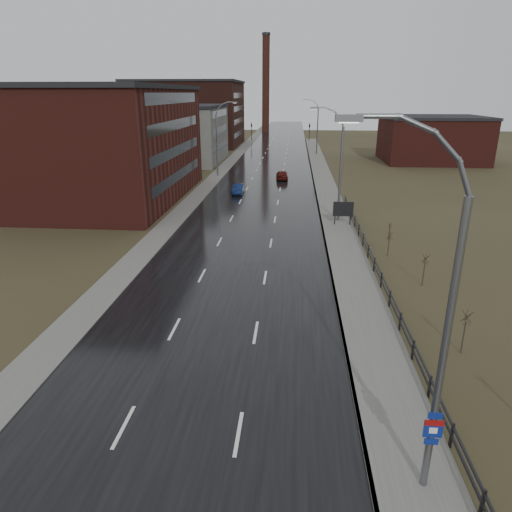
% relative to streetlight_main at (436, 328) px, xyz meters
% --- Properties ---
extents(road, '(14.00, 300.00, 0.06)m').
position_rel_streetlight_main_xyz_m(road, '(-8.47, 58.00, -6.03)').
color(road, black).
rests_on(road, ground).
extents(sidewalk_right, '(3.20, 180.00, 0.18)m').
position_rel_streetlight_main_xyz_m(sidewalk_right, '(0.13, 33.00, -5.97)').
color(sidewalk_right, '#595651').
rests_on(sidewalk_right, ground).
extents(curb_right, '(0.16, 180.00, 0.18)m').
position_rel_streetlight_main_xyz_m(curb_right, '(-1.39, 33.00, -5.97)').
color(curb_right, slate).
rests_on(curb_right, ground).
extents(sidewalk_left, '(2.40, 260.00, 0.12)m').
position_rel_streetlight_main_xyz_m(sidewalk_left, '(-16.67, 58.00, -6.00)').
color(sidewalk_left, '#595651').
rests_on(sidewalk_left, ground).
extents(warehouse_near, '(22.44, 28.56, 13.50)m').
position_rel_streetlight_main_xyz_m(warehouse_near, '(-29.46, 43.00, 0.70)').
color(warehouse_near, '#471914').
rests_on(warehouse_near, ground).
extents(warehouse_mid, '(16.32, 20.40, 10.50)m').
position_rel_streetlight_main_xyz_m(warehouse_mid, '(-26.46, 76.00, -0.80)').
color(warehouse_mid, slate).
rests_on(warehouse_mid, ground).
extents(warehouse_far, '(26.52, 24.48, 15.50)m').
position_rel_streetlight_main_xyz_m(warehouse_far, '(-31.47, 106.00, 1.70)').
color(warehouse_far, '#331611').
rests_on(warehouse_far, ground).
extents(building_right, '(18.36, 16.32, 8.50)m').
position_rel_streetlight_main_xyz_m(building_right, '(21.83, 80.00, -1.80)').
color(building_right, '#471914').
rests_on(building_right, ground).
extents(smokestack, '(2.70, 2.70, 30.70)m').
position_rel_streetlight_main_xyz_m(smokestack, '(-14.47, 148.00, 9.44)').
color(smokestack, '#331611').
rests_on(smokestack, ground).
extents(streetlight_main, '(3.91, 0.29, 12.11)m').
position_rel_streetlight_main_xyz_m(streetlight_main, '(0.00, 0.00, 0.00)').
color(streetlight_main, slate).
rests_on(streetlight_main, ground).
extents(streetlight_right_mid, '(3.36, 0.28, 11.35)m').
position_rel_streetlight_main_xyz_m(streetlight_right_mid, '(0.03, 34.00, -0.22)').
color(streetlight_right_mid, slate).
rests_on(streetlight_right_mid, ground).
extents(streetlight_left, '(3.36, 0.28, 11.35)m').
position_rel_streetlight_main_xyz_m(streetlight_left, '(-16.17, 60.00, -0.22)').
color(streetlight_left, slate).
rests_on(streetlight_left, ground).
extents(streetlight_right_far, '(3.36, 0.28, 11.35)m').
position_rel_streetlight_main_xyz_m(streetlight_right_far, '(0.03, 88.00, -0.22)').
color(streetlight_right_far, slate).
rests_on(streetlight_right_far, ground).
extents(guardrail, '(0.10, 53.05, 1.10)m').
position_rel_streetlight_main_xyz_m(guardrail, '(1.83, 16.32, -5.35)').
color(guardrail, black).
rests_on(guardrail, ground).
extents(shrub_c, '(0.56, 0.59, 2.37)m').
position_rel_streetlight_main_xyz_m(shrub_c, '(4.50, 8.91, -4.80)').
color(shrub_c, '#382D23').
rests_on(shrub_c, ground).
extents(shrub_d, '(0.54, 0.57, 2.29)m').
position_rel_streetlight_main_xyz_m(shrub_d, '(4.76, 17.64, -4.84)').
color(shrub_d, '#382D23').
rests_on(shrub_d, ground).
extents(shrub_e, '(0.50, 0.53, 2.10)m').
position_rel_streetlight_main_xyz_m(shrub_e, '(3.48, 23.49, -4.94)').
color(shrub_e, '#382D23').
rests_on(shrub_e, ground).
extents(shrub_f, '(0.37, 0.39, 1.54)m').
position_rel_streetlight_main_xyz_m(shrub_f, '(4.47, 28.25, -5.25)').
color(shrub_f, '#382D23').
rests_on(shrub_f, ground).
extents(billboard, '(1.99, 0.17, 2.51)m').
position_rel_streetlight_main_xyz_m(billboard, '(0.63, 32.17, -4.37)').
color(billboard, black).
rests_on(billboard, ground).
extents(traffic_light_left, '(0.58, 2.73, 5.30)m').
position_rel_streetlight_main_xyz_m(traffic_light_left, '(-16.47, 118.00, -1.46)').
color(traffic_light_left, black).
rests_on(traffic_light_left, ground).
extents(traffic_light_right, '(0.58, 2.73, 5.30)m').
position_rel_streetlight_main_xyz_m(traffic_light_right, '(-0.47, 118.00, -1.46)').
color(traffic_light_right, black).
rests_on(traffic_light_right, ground).
extents(car_near, '(1.45, 3.91, 1.28)m').
position_rel_streetlight_main_xyz_m(car_near, '(-11.58, 46.52, -5.42)').
color(car_near, '#0E1C47').
rests_on(car_near, ground).
extents(car_far, '(1.99, 4.38, 1.46)m').
position_rel_streetlight_main_xyz_m(car_far, '(-6.14, 57.46, -5.33)').
color(car_far, '#4C110C').
rests_on(car_far, ground).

